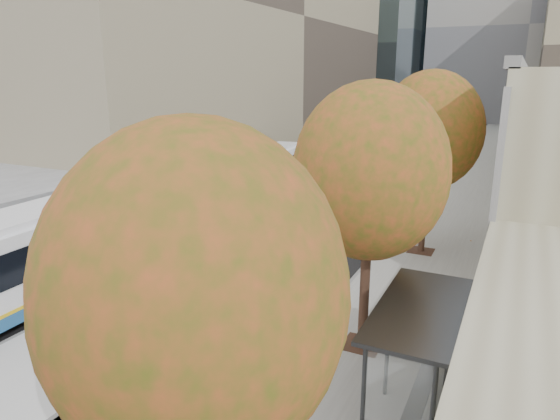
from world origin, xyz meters
The scene contains 10 objects.
bus_platform centered at (-3.88, 35.00, 0.07)m, with size 4.25×150.00×0.15m, color silver.
sidewalk centered at (4.12, 35.00, 0.04)m, with size 4.75×150.00×0.08m, color gray.
building_midrise centered at (-22.50, 41.00, 12.50)m, with size 24.00×46.00×25.00m, color gray.
building_far_block centered at (6.00, 96.00, 15.00)m, with size 30.00×18.00×30.00m, color gray.
bus_shelter centered at (5.69, 10.96, 2.19)m, with size 1.90×4.40×2.53m.
tree_b centered at (3.60, 5.00, 5.04)m, with size 4.00×4.00×6.97m.
tree_c centered at (3.60, 13.00, 5.25)m, with size 4.20×4.20×7.28m.
tree_d centered at (3.60, 22.00, 5.47)m, with size 4.40×4.40×7.60m.
bus_far centered at (-7.74, 25.34, 1.58)m, with size 3.37×17.47×2.90m.
distant_car centered at (-7.00, 40.77, 0.65)m, with size 1.53×3.79×1.29m, color silver.
Camera 1 is at (7.19, 0.15, 7.79)m, focal length 32.00 mm.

